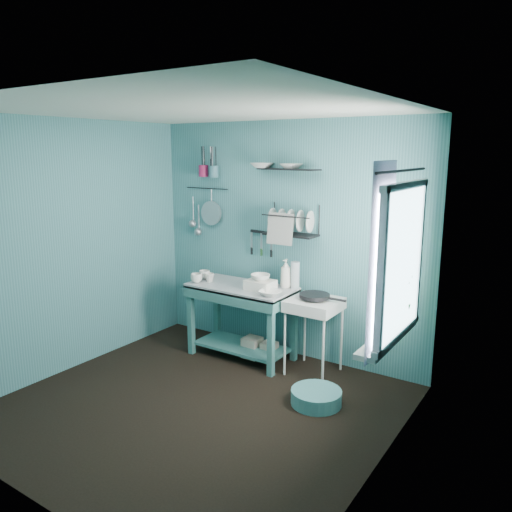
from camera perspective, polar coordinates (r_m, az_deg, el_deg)
The scene contains 36 objects.
floor at distance 4.57m, azimuth -6.70°, elevation -16.71°, with size 3.20×3.20×0.00m, color black.
ceiling at distance 4.03m, azimuth -7.59°, elevation 16.31°, with size 3.20×3.20×0.00m, color silver.
wall_back at distance 5.33m, azimuth 3.41°, elevation 1.79°, with size 3.20×3.20×0.00m, color teal.
wall_front at distance 3.18m, azimuth -25.02°, elevation -6.30°, with size 3.20×3.20×0.00m, color teal.
wall_left at distance 5.29m, azimuth -20.42°, elevation 0.98°, with size 3.00×3.00×0.00m, color teal.
wall_right at distance 3.34m, azimuth 14.31°, elevation -4.69°, with size 3.00×3.00×0.00m, color teal.
work_counter at distance 5.38m, azimuth -1.65°, elevation -7.50°, with size 1.12×0.56×0.80m, color #336C68.
mug_left at distance 5.41m, azimuth -6.82°, elevation -2.52°, with size 0.12×0.12×0.10m, color silver.
mug_mid at distance 5.42m, azimuth -5.33°, elevation -2.48°, with size 0.10×0.10×0.09m, color silver.
mug_right at distance 5.54m, azimuth -5.91°, elevation -2.15°, with size 0.12×0.12×0.10m, color silver.
wash_tub at distance 5.09m, azimuth 0.50°, elevation -3.33°, with size 0.28×0.22×0.10m, color silver.
tub_bowl at distance 5.07m, azimuth 0.50°, elevation -2.45°, with size 0.20×0.20×0.06m, color silver.
soap_bottle at distance 5.17m, azimuth 3.41°, elevation -1.99°, with size 0.12×0.12×0.30m, color silver.
water_bottle at distance 5.14m, azimuth 4.49°, elevation -2.20°, with size 0.09×0.09×0.28m, color silver.
counter_bowl at distance 4.89m, azimuth 1.64°, elevation -4.26°, with size 0.22×0.22×0.05m, color silver.
hotplate_stand at distance 5.04m, azimuth 6.59°, elevation -9.10°, with size 0.48×0.48×0.76m, color silver.
frying_pan at distance 4.91m, azimuth 6.71°, elevation -4.53°, with size 0.30×0.30×0.04m, color black.
knife_strip at distance 5.44m, azimuth 0.67°, elevation 2.74°, with size 0.32×0.02×0.03m, color black.
dish_rack at distance 5.11m, azimuth 4.01°, elevation 4.12°, with size 0.55×0.24×0.32m, color black.
upper_shelf at distance 5.12m, azimuth 3.69°, elevation 9.86°, with size 0.70×0.18×0.01m, color black.
shelf_bowl_left at distance 5.29m, azimuth 0.69°, elevation 10.47°, with size 0.22×0.22×0.05m, color silver.
shelf_bowl_right at distance 5.10m, azimuth 4.06°, elevation 10.96°, with size 0.21×0.21×0.05m, color silver.
utensil_cup_magenta at distance 5.78m, azimuth -6.03°, elevation 9.65°, with size 0.11×0.11×0.13m, color #941B49.
utensil_cup_teal at distance 5.69m, azimuth -4.86°, elevation 9.58°, with size 0.11×0.11×0.13m, color #396B77.
colander at distance 5.79m, azimuth -5.14°, elevation 4.91°, with size 0.28×0.28×0.03m, color #A8AAB0.
ladle_outer at distance 5.98m, azimuth -7.19°, elevation 5.32°, with size 0.01×0.01×0.30m, color #A8AAB0.
ladle_inner at distance 5.93m, azimuth -6.56°, elevation 4.40°, with size 0.01×0.01×0.30m, color #A8AAB0.
hook_rail at distance 5.83m, azimuth -5.65°, elevation 7.70°, with size 0.01×0.01×0.60m, color black.
window_glass at distance 3.73m, azimuth 16.51°, elevation -0.73°, with size 1.10×1.10×0.00m, color white.
windowsill at distance 3.92m, azimuth 14.80°, elevation -9.04°, with size 0.16×0.95×0.04m, color silver.
curtain at distance 3.46m, azimuth 14.06°, elevation -0.71°, with size 1.35×1.35×0.00m, color silver.
curtain_rod at distance 3.66m, azimuth 16.44°, elevation 9.33°, with size 0.02×0.02×1.05m, color black.
potted_plant at distance 4.04m, azimuth 15.37°, elevation -4.40°, with size 0.28×0.28×0.50m, color #33692A.
storage_tin_large at distance 5.47m, azimuth -0.45°, elevation -10.40°, with size 0.18×0.18×0.22m, color tan.
storage_tin_small at distance 5.39m, azimuth 1.53°, elevation -10.83°, with size 0.15×0.15×0.20m, color tan.
floor_basin at distance 4.58m, azimuth 6.90°, elevation -15.72°, with size 0.45×0.45×0.13m, color teal.
Camera 1 is at (2.63, -3.04, 2.18)m, focal length 35.00 mm.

